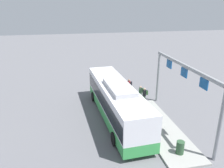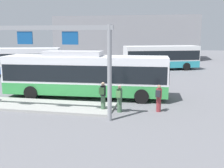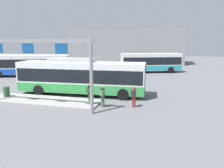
{
  "view_description": "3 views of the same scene",
  "coord_description": "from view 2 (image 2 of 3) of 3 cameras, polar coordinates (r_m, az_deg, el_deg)",
  "views": [
    {
      "loc": [
        -17.32,
        3.98,
        9.6
      ],
      "look_at": [
        3.95,
        -0.48,
        1.8
      ],
      "focal_mm": 36.19,
      "sensor_mm": 36.0,
      "label": 1
    },
    {
      "loc": [
        5.81,
        -19.09,
        4.78
      ],
      "look_at": [
        2.13,
        -0.66,
        1.23
      ],
      "focal_mm": 43.54,
      "sensor_mm": 36.0,
      "label": 2
    },
    {
      "loc": [
        7.84,
        -18.55,
        4.99
      ],
      "look_at": [
        3.51,
        -1.93,
        1.57
      ],
      "focal_mm": 34.28,
      "sensor_mm": 36.0,
      "label": 3
    }
  ],
  "objects": [
    {
      "name": "person_waiting_near",
      "position": [
        16.58,
        -1.92,
        -2.29
      ],
      "size": [
        0.38,
        0.55,
        1.67
      ],
      "rotation": [
        0.0,
        0.0,
        1.46
      ],
      "color": "#476B4C",
      "rests_on": "platform_curb"
    },
    {
      "name": "bus_main",
      "position": [
        20.17,
        -5.6,
        2.21
      ],
      "size": [
        12.13,
        3.21,
        3.46
      ],
      "rotation": [
        0.0,
        0.0,
        0.06
      ],
      "color": "green",
      "rests_on": "ground"
    },
    {
      "name": "platform_curb",
      "position": [
        18.52,
        -15.16,
        -4.37
      ],
      "size": [
        10.0,
        2.8,
        0.16
      ],
      "primitive_type": "cube",
      "color": "#9E9E99",
      "rests_on": "ground"
    },
    {
      "name": "bus_background_left",
      "position": [
        36.15,
        10.29,
        5.77
      ],
      "size": [
        9.89,
        5.7,
        3.1
      ],
      "rotation": [
        0.0,
        0.0,
        0.36
      ],
      "color": "teal",
      "rests_on": "ground"
    },
    {
      "name": "person_boarding",
      "position": [
        16.8,
        9.79,
        -2.83
      ],
      "size": [
        0.41,
        0.57,
        1.67
      ],
      "rotation": [
        0.0,
        0.0,
        1.37
      ],
      "color": "maroon",
      "rests_on": "ground"
    },
    {
      "name": "station_building",
      "position": [
        52.35,
        3.0,
        9.72
      ],
      "size": [
        26.26,
        8.0,
        7.78
      ],
      "primitive_type": "cube",
      "color": "gray",
      "rests_on": "ground"
    },
    {
      "name": "bus_background_right",
      "position": [
        32.62,
        -21.06,
        4.72
      ],
      "size": [
        11.72,
        5.55,
        3.1
      ],
      "rotation": [
        0.0,
        0.0,
        3.42
      ],
      "color": "#1947AD",
      "rests_on": "ground"
    },
    {
      "name": "person_waiting_mid",
      "position": [
        16.46,
        1.56,
        -2.96
      ],
      "size": [
        0.36,
        0.54,
        1.67
      ],
      "rotation": [
        0.0,
        0.0,
        1.5
      ],
      "color": "#476B4C",
      "rests_on": "ground"
    },
    {
      "name": "ground_plane",
      "position": [
        20.52,
        -5.48,
        -2.81
      ],
      "size": [
        120.0,
        120.0,
        0.0
      ],
      "primitive_type": "plane",
      "color": "slate"
    },
    {
      "name": "platform_sign_gantry",
      "position": [
        16.12,
        -17.67,
        6.7
      ],
      "size": [
        10.04,
        0.24,
        5.2
      ],
      "color": "gray",
      "rests_on": "ground"
    }
  ]
}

